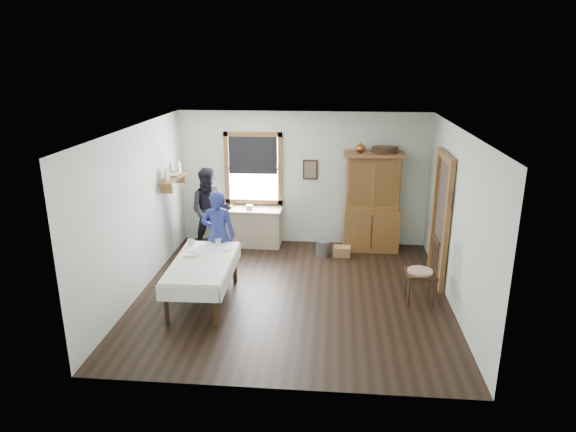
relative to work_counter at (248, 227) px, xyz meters
The scene contains 20 objects.
room 2.63m from the work_counter, 63.64° to the right, with size 5.01×5.01×2.70m.
window 1.27m from the work_counter, 71.32° to the left, with size 1.18×0.07×1.48m.
doorway 3.87m from the work_counter, 20.82° to the right, with size 0.09×1.14×2.22m.
wall_shelf 1.86m from the work_counter, 152.72° to the right, with size 0.24×1.00×0.44m.
framed_picture 1.72m from the work_counter, 11.92° to the left, with size 0.30×0.04×0.40m, color #382013.
rug_beater 4.23m from the work_counter, 28.21° to the right, with size 0.27×0.27×0.01m, color black.
work_counter is the anchor object (origin of this frame).
china_hutch 2.55m from the work_counter, ahead, with size 1.16×0.55×1.97m, color #995C2F.
dining_table 2.61m from the work_counter, 96.31° to the right, with size 0.93×1.76×0.70m, color white.
spindle_chair 3.86m from the work_counter, 36.42° to the right, with size 0.50×0.50×1.09m, color #382013.
pail 1.62m from the work_counter, 15.55° to the right, with size 0.28×0.28×0.29m, color gray.
wicker_basket 1.98m from the work_counter, 13.19° to the right, with size 0.33×0.23×0.19m, color #A87A4C.
woman_blue 1.73m from the work_counter, 97.74° to the right, with size 0.54×0.35×1.47m, color navy.
figure_dark 0.88m from the work_counter, 146.75° to the right, with size 0.76×0.59×1.57m, color black.
table_cup_a 2.06m from the work_counter, 108.50° to the right, with size 0.12×0.12×0.10m, color silver.
table_cup_b 1.93m from the work_counter, 95.73° to the right, with size 0.11×0.11×0.10m, color silver.
table_bowl 2.51m from the work_counter, 101.68° to the right, with size 0.22×0.22×0.05m, color silver.
counter_book 0.66m from the work_counter, behind, with size 0.17×0.24×0.02m, color brown.
counter_bowl 0.61m from the work_counter, behind, with size 0.19×0.19×0.06m, color silver.
shelf_bowl 1.87m from the work_counter, 153.15° to the right, with size 0.22×0.22×0.05m, color silver.
Camera 1 is at (0.61, -7.61, 3.76)m, focal length 32.00 mm.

